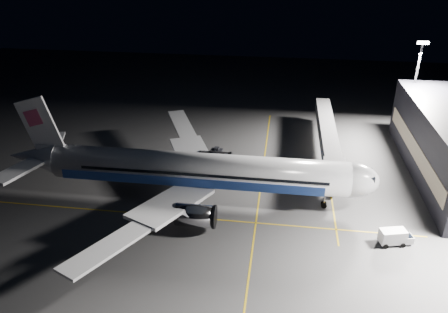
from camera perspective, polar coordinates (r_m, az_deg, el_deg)
ground at (r=73.58m, az=-3.27°, el=-5.36°), size 200.00×200.00×0.00m
guide_line_main at (r=72.49m, az=4.55°, el=-5.94°), size 0.25×80.00×0.01m
guide_line_cross at (r=68.67m, az=-4.24°, el=-7.97°), size 70.00×0.25×0.01m
guide_line_side at (r=81.57m, az=13.49°, el=-2.70°), size 0.25×40.00×0.01m
airliner at (r=71.21m, az=-4.23°, el=-1.76°), size 61.48×54.22×16.64m
jet_bridge at (r=86.79m, az=13.43°, el=2.51°), size 3.60×34.40×6.30m
floodlight_mast_north at (r=100.58m, az=23.70°, el=9.03°), size 2.40×0.68×20.70m
service_truck at (r=66.97m, az=21.49°, el=-9.70°), size 4.93×2.93×2.37m
baggage_tug at (r=87.28m, az=-0.97°, el=0.65°), size 2.47×2.05×1.68m
safety_cone_a at (r=77.46m, az=-5.29°, el=-3.41°), size 0.43×0.43×0.65m
safety_cone_b at (r=80.73m, az=-5.04°, el=-2.08°), size 0.43×0.43×0.65m
safety_cone_c at (r=78.53m, az=-8.46°, el=-3.17°), size 0.41×0.41×0.61m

